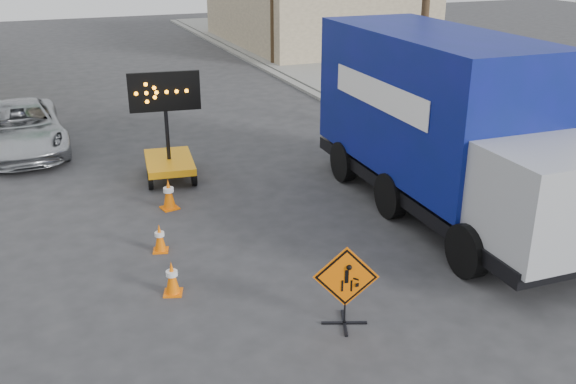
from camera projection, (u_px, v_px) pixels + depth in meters
ground at (333, 344)px, 10.85m from camera, size 100.00×100.00×0.00m
curb_right at (333, 103)px, 26.25m from camera, size 0.40×60.00×0.12m
sidewalk_right at (382, 98)px, 27.04m from camera, size 4.00×60.00×0.15m
building_right_far at (313, 7)px, 40.35m from camera, size 10.00×14.00×4.60m
construction_sign at (346, 284)px, 11.12m from camera, size 1.08×0.78×1.53m
arrow_board at (169, 155)px, 18.06m from camera, size 1.93×2.29×3.06m
pickup_truck at (20, 128)px, 20.33m from camera, size 2.83×5.65×1.54m
box_truck at (442, 135)px, 15.46m from camera, size 3.12×9.19×4.33m
cone_a at (172, 278)px, 12.27m from camera, size 0.45×0.45×0.70m
cone_b at (160, 238)px, 13.95m from camera, size 0.40×0.40×0.64m
cone_c at (169, 194)px, 16.12m from camera, size 0.48×0.48×0.80m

